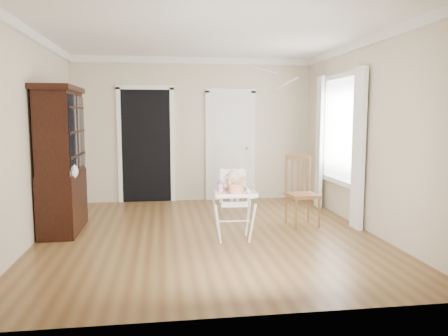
{
  "coord_description": "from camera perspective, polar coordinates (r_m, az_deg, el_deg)",
  "views": [
    {
      "loc": [
        -0.61,
        -5.81,
        1.61
      ],
      "look_at": [
        0.17,
        -0.39,
        0.96
      ],
      "focal_mm": 35.0,
      "sensor_mm": 36.0,
      "label": 1
    }
  ],
  "objects": [
    {
      "name": "closet_door",
      "position": [
        8.41,
        0.86,
        2.79
      ],
      "size": [
        0.96,
        0.09,
        2.13
      ],
      "color": "white",
      "rests_on": "wall_back"
    },
    {
      "name": "baby",
      "position": [
        5.69,
        1.28,
        -2.41
      ],
      "size": [
        0.26,
        0.2,
        0.39
      ],
      "rotation": [
        0.0,
        0.0,
        -0.07
      ],
      "color": "beige",
      "rests_on": "high_chair"
    },
    {
      "name": "sippy_cup",
      "position": [
        5.53,
        -0.48,
        -2.45
      ],
      "size": [
        0.07,
        0.07,
        0.17
      ],
      "rotation": [
        0.0,
        0.0,
        -0.07
      ],
      "color": "#DE88C3",
      "rests_on": "high_chair"
    },
    {
      "name": "wall_right",
      "position": [
        6.48,
        18.11,
        4.14
      ],
      "size": [
        0.0,
        5.0,
        5.0
      ],
      "primitive_type": "plane",
      "rotation": [
        1.57,
        0.0,
        -1.57
      ],
      "color": "beige",
      "rests_on": "floor"
    },
    {
      "name": "window_right",
      "position": [
        7.18,
        14.76,
        3.97
      ],
      "size": [
        0.13,
        1.84,
        2.3
      ],
      "color": "white",
      "rests_on": "wall_right"
    },
    {
      "name": "china_cabinet",
      "position": [
        6.44,
        -20.43,
        1.0
      ],
      "size": [
        0.53,
        1.2,
        2.02
      ],
      "color": "black",
      "rests_on": "floor"
    },
    {
      "name": "doorway",
      "position": [
        8.31,
        -10.13,
        3.22
      ],
      "size": [
        1.06,
        0.05,
        2.22
      ],
      "color": "black",
      "rests_on": "wall_back"
    },
    {
      "name": "dining_chair",
      "position": [
        6.56,
        10.13,
        -3.21
      ],
      "size": [
        0.46,
        0.46,
        1.04
      ],
      "rotation": [
        0.0,
        0.0,
        0.1
      ],
      "color": "brown",
      "rests_on": "floor"
    },
    {
      "name": "wall_left",
      "position": [
        6.04,
        -23.93,
        3.72
      ],
      "size": [
        0.0,
        5.0,
        5.0
      ],
      "primitive_type": "plane",
      "rotation": [
        1.57,
        0.0,
        1.57
      ],
      "color": "beige",
      "rests_on": "floor"
    },
    {
      "name": "cake",
      "position": [
        5.42,
        1.57,
        -2.85
      ],
      "size": [
        0.24,
        0.24,
        0.11
      ],
      "color": "silver",
      "rests_on": "high_chair"
    },
    {
      "name": "ceiling",
      "position": [
        5.94,
        -2.21,
        17.34
      ],
      "size": [
        5.0,
        5.0,
        0.0
      ],
      "primitive_type": "plane",
      "rotation": [
        3.14,
        0.0,
        0.0
      ],
      "color": "white",
      "rests_on": "wall_back"
    },
    {
      "name": "crown_molding",
      "position": [
        5.93,
        -2.21,
        16.77
      ],
      "size": [
        4.5,
        5.0,
        0.12
      ],
      "primitive_type": null,
      "color": "white",
      "rests_on": "ceiling"
    },
    {
      "name": "high_chair",
      "position": [
        5.69,
        1.28,
        -3.69
      ],
      "size": [
        0.57,
        0.69,
        0.94
      ],
      "rotation": [
        0.0,
        0.0,
        -0.07
      ],
      "color": "white",
      "rests_on": "floor"
    },
    {
      "name": "wall_back",
      "position": [
        8.34,
        -3.95,
        4.98
      ],
      "size": [
        4.5,
        0.0,
        4.5
      ],
      "primitive_type": "plane",
      "rotation": [
        1.57,
        0.0,
        0.0
      ],
      "color": "beige",
      "rests_on": "floor"
    },
    {
      "name": "streamer",
      "position": [
        6.44,
        5.45,
        12.58
      ],
      "size": [
        0.3,
        0.42,
        0.15
      ],
      "primitive_type": null,
      "rotation": [
        0.26,
        0.0,
        0.59
      ],
      "color": "pink",
      "rests_on": "ceiling"
    },
    {
      "name": "floor",
      "position": [
        6.06,
        -2.09,
        -8.64
      ],
      "size": [
        5.0,
        5.0,
        0.0
      ],
      "primitive_type": "plane",
      "color": "brown",
      "rests_on": "ground"
    }
  ]
}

